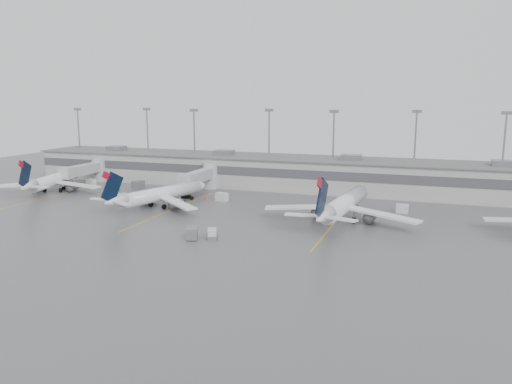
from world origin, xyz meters
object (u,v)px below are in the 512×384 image
(jet_mid_left, at_px, (159,194))
(jet_mid_right, at_px, (343,204))
(jet_far_left, at_px, (53,180))
(baggage_tug, at_px, (212,235))

(jet_mid_left, height_order, jet_mid_right, jet_mid_right)
(jet_far_left, distance_m, jet_mid_right, 75.29)
(baggage_tug, bearing_deg, jet_far_left, 131.55)
(jet_far_left, xyz_separation_m, baggage_tug, (56.23, -26.02, -2.39))
(jet_mid_left, distance_m, baggage_tug, 28.27)
(jet_mid_right, bearing_deg, jet_far_left, -179.59)
(jet_mid_left, relative_size, jet_mid_right, 0.86)
(jet_far_left, bearing_deg, jet_mid_right, -18.99)
(baggage_tug, bearing_deg, jet_mid_right, 22.54)
(jet_far_left, xyz_separation_m, jet_mid_right, (75.01, -6.46, 0.35))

